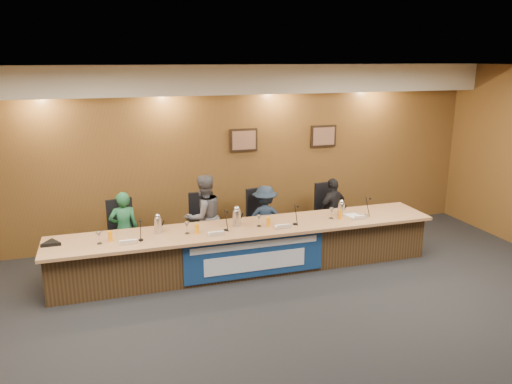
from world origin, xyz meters
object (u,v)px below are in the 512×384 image
panelist_a (124,230)px  office_chair_c (263,223)px  panelist_d (333,211)px  office_chair_d (330,216)px  dais_body (247,249)px  carafe_right (341,209)px  carafe_mid (237,218)px  banner (255,257)px  panelist_c (265,219)px  carafe_left (158,225)px  speakerphone (51,243)px  office_chair_b (203,229)px  panelist_b (204,217)px  office_chair_a (124,237)px

panelist_a → office_chair_c: (2.38, 0.10, -0.16)m
panelist_d → office_chair_d: 0.17m
office_chair_d → panelist_d: bearing=-92.6°
dais_body → office_chair_c: (0.53, 0.80, 0.13)m
panelist_a → carafe_right: (3.50, -0.68, 0.22)m
office_chair_d → carafe_mid: bearing=-161.5°
banner → carafe_right: size_ratio=10.14×
panelist_c → banner: bearing=76.1°
dais_body → panelist_c: size_ratio=5.07×
panelist_a → carafe_right: panelist_a is taller
carafe_left → speakerphone: (-1.50, -0.03, -0.10)m
office_chair_b → carafe_right: bearing=-15.7°
panelist_b → office_chair_c: 1.11m
panelist_a → office_chair_a: (-0.00, 0.10, -0.16)m
panelist_c → carafe_mid: 1.01m
panelist_a → office_chair_a: size_ratio=2.65×
panelist_d → office_chair_d: panelist_d is taller
dais_body → office_chair_b: (-0.55, 0.80, 0.13)m
panelist_b → carafe_right: bearing=144.2°
office_chair_d → carafe_mid: (-1.99, -0.77, 0.40)m
carafe_mid → carafe_right: (1.81, -0.01, -0.02)m
panelist_a → speakerphone: panelist_a is taller
panelist_a → carafe_left: (0.48, -0.64, 0.24)m
panelist_c → office_chair_b: (-1.08, 0.10, -0.11)m
banner → office_chair_b: (-0.55, 1.21, 0.10)m
carafe_mid → carafe_right: bearing=-0.3°
carafe_mid → office_chair_c: bearing=48.2°
panelist_a → panelist_c: panelist_a is taller
panelist_b → carafe_right: panelist_b is taller
panelist_d → office_chair_a: bearing=-23.9°
carafe_right → office_chair_c: bearing=145.0°
carafe_left → office_chair_a: bearing=122.6°
panelist_b → speakerphone: panelist_b is taller
carafe_right → office_chair_a: bearing=167.4°
banner → carafe_mid: size_ratio=8.44×
panelist_a → panelist_d: size_ratio=1.04×
carafe_mid → carafe_right: carafe_mid is taller
panelist_b → panelist_a: bearing=-18.6°
office_chair_b → carafe_left: size_ratio=1.92×
dais_body → panelist_b: 0.97m
office_chair_c → office_chair_d: same height
panelist_b → carafe_right: size_ratio=6.69×
office_chair_b → office_chair_d: same height
carafe_right → carafe_mid: bearing=179.7°
banner → panelist_a: size_ratio=1.73×
panelist_c → panelist_d: size_ratio=0.97×
banner → office_chair_d: size_ratio=4.58×
office_chair_b → speakerphone: 2.48m
dais_body → banner: 0.42m
carafe_mid → panelist_a: bearing=158.3°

